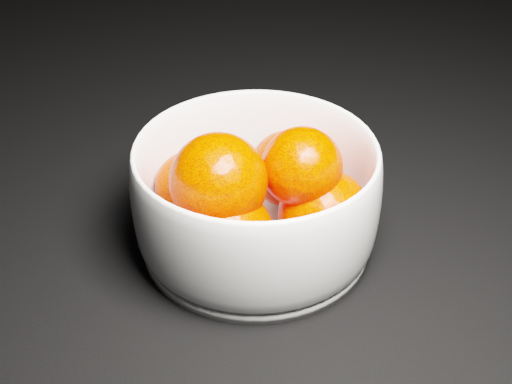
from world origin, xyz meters
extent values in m
cylinder|color=white|center=(0.25, 0.25, 0.01)|extent=(0.20, 0.20, 0.01)
sphere|color=#FF2900|center=(0.29, 0.29, 0.05)|extent=(0.07, 0.07, 0.07)
sphere|color=#FF2900|center=(0.20, 0.28, 0.05)|extent=(0.06, 0.06, 0.06)
sphere|color=#FF2900|center=(0.22, 0.21, 0.05)|extent=(0.08, 0.08, 0.08)
sphere|color=#FF2900|center=(0.30, 0.22, 0.05)|extent=(0.08, 0.08, 0.08)
sphere|color=#FF2900|center=(0.21, 0.22, 0.09)|extent=(0.08, 0.08, 0.08)
sphere|color=#FF2900|center=(0.28, 0.23, 0.09)|extent=(0.07, 0.07, 0.07)
camera|label=1|loc=(0.15, -0.24, 0.41)|focal=50.00mm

